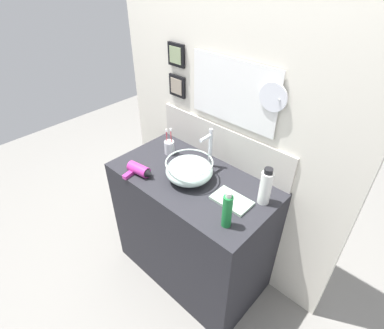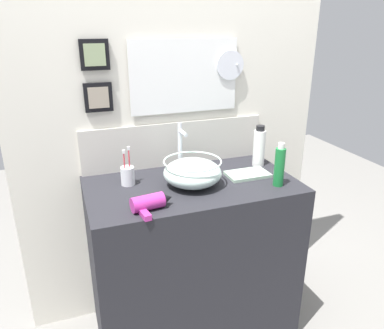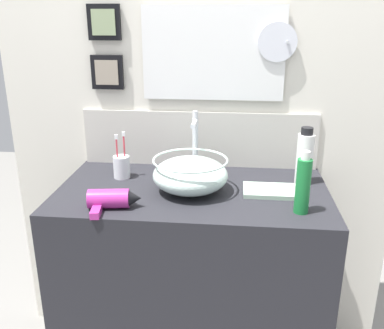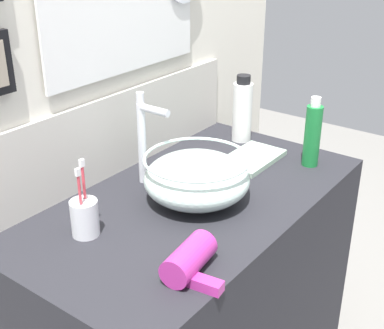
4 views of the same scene
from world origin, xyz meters
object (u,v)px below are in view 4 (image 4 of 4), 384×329
at_px(shampoo_bottle, 242,110).
at_px(lotion_bottle, 313,134).
at_px(hair_drier, 194,257).
at_px(toothbrush_cup, 85,217).
at_px(faucet, 144,133).
at_px(glass_bowl_sink, 197,178).
at_px(hand_towel, 251,158).

relative_size(shampoo_bottle, lotion_bottle, 1.04).
bearing_deg(hair_drier, shampoo_bottle, 24.12).
xyz_separation_m(hair_drier, toothbrush_cup, (-0.04, 0.29, 0.02)).
bearing_deg(faucet, glass_bowl_sink, -90.00).
relative_size(shampoo_bottle, hand_towel, 1.04).
xyz_separation_m(toothbrush_cup, lotion_bottle, (0.68, -0.26, 0.05)).
height_order(hair_drier, lotion_bottle, lotion_bottle).
bearing_deg(hair_drier, hand_towel, 18.76).
height_order(shampoo_bottle, lotion_bottle, shampoo_bottle).
bearing_deg(shampoo_bottle, toothbrush_cup, -178.71).
height_order(faucet, hand_towel, faucet).
height_order(faucet, hair_drier, faucet).
bearing_deg(glass_bowl_sink, hair_drier, -144.96).
bearing_deg(shampoo_bottle, lotion_bottle, -99.10).
distance_m(glass_bowl_sink, hair_drier, 0.31).
bearing_deg(toothbrush_cup, glass_bowl_sink, -21.30).
bearing_deg(glass_bowl_sink, hand_towel, 2.58).
distance_m(faucet, shampoo_bottle, 0.44).
relative_size(glass_bowl_sink, hair_drier, 1.49).
height_order(glass_bowl_sink, hair_drier, glass_bowl_sink).
bearing_deg(lotion_bottle, toothbrush_cup, 159.31).
distance_m(glass_bowl_sink, shampoo_bottle, 0.46).
bearing_deg(faucet, hand_towel, -28.35).
relative_size(toothbrush_cup, shampoo_bottle, 0.85).
relative_size(lotion_bottle, hand_towel, 1.00).
relative_size(faucet, toothbrush_cup, 1.39).
bearing_deg(hand_towel, hair_drier, -161.24).
bearing_deg(hand_towel, shampoo_bottle, 42.75).
distance_m(hair_drier, hand_towel, 0.59).
xyz_separation_m(glass_bowl_sink, faucet, (-0.00, 0.18, 0.08)).
height_order(faucet, toothbrush_cup, faucet).
distance_m(faucet, hand_towel, 0.38).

